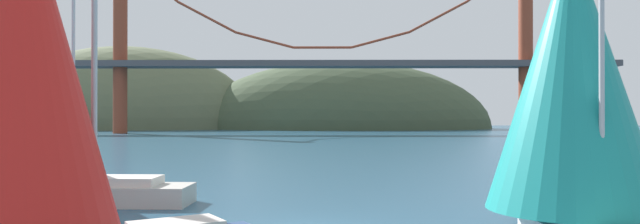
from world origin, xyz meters
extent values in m
ellipsoid|color=#5B6647|center=(-55.00, 135.00, 0.00)|extent=(75.14, 44.00, 45.08)
ellipsoid|color=#425138|center=(5.00, 135.00, 0.00)|extent=(81.40, 44.00, 36.98)
cylinder|color=brown|center=(-41.02, 95.00, 17.98)|extent=(2.80, 2.80, 35.96)
cylinder|color=brown|center=(41.02, 95.00, 17.98)|extent=(2.80, 2.80, 35.96)
cube|color=#47474C|center=(0.00, 95.00, 13.99)|extent=(118.03, 6.00, 1.20)
cylinder|color=brown|center=(-23.44, 95.00, 23.57)|extent=(11.95, 0.50, 6.64)
cylinder|color=brown|center=(-11.72, 95.00, 18.93)|extent=(11.85, 0.50, 3.58)
cylinder|color=brown|center=(0.00, 95.00, 17.38)|extent=(11.72, 0.50, 0.50)
cylinder|color=brown|center=(11.72, 95.00, 18.93)|extent=(11.85, 0.50, 3.58)
cylinder|color=brown|center=(23.44, 95.00, 23.57)|extent=(11.95, 0.50, 6.64)
cylinder|color=#B2B2B7|center=(7.74, -3.38, 5.16)|extent=(0.14, 0.14, 8.94)
cone|color=teal|center=(7.71, -1.67, 4.99)|extent=(4.97, 4.97, 7.99)
cylinder|color=#B2B2B7|center=(-5.06, -4.63, 5.60)|extent=(0.14, 0.14, 9.91)
cone|color=red|center=(-6.39, -5.46, 5.01)|extent=(6.05, 6.05, 8.13)
cube|color=#191E4C|center=(-23.79, 24.52, 0.29)|extent=(6.45, 4.30, 0.58)
cube|color=beige|center=(-22.76, 24.02, 0.76)|extent=(2.39, 2.05, 0.36)
cylinder|color=#B2B2B7|center=(-24.36, 24.80, 4.94)|extent=(0.14, 0.14, 8.72)
cube|color=#B7B2A8|center=(-9.25, 5.31, 0.41)|extent=(8.28, 2.50, 0.82)
cube|color=beige|center=(-7.77, 5.28, 1.00)|extent=(2.67, 1.81, 0.36)
cylinder|color=#B2B2B7|center=(-10.07, 5.33, 6.55)|extent=(0.14, 0.14, 11.45)
cone|color=pink|center=(-11.88, 5.38, 5.75)|extent=(5.66, 5.66, 9.25)
sphere|color=green|center=(15.30, 22.03, 0.30)|extent=(1.10, 1.10, 1.10)
cylinder|color=black|center=(15.30, 22.03, 1.35)|extent=(0.20, 0.20, 1.60)
sphere|color=#F2EA99|center=(15.30, 22.03, 2.27)|extent=(0.24, 0.24, 0.24)
camera|label=1|loc=(0.50, -18.06, 3.76)|focal=31.45mm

